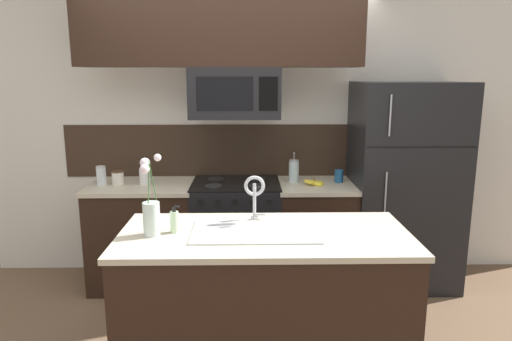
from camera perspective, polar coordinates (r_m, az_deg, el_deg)
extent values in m
plane|color=brown|center=(3.47, -2.79, -20.06)|extent=(10.00, 10.00, 0.00)
cube|color=silver|center=(4.27, 1.59, 4.63)|extent=(5.20, 0.10, 2.60)
cube|color=#332319|center=(4.23, -2.45, 2.51)|extent=(3.15, 0.01, 0.48)
cube|color=black|center=(4.20, -13.80, -7.97)|extent=(0.87, 0.62, 0.88)
cube|color=beige|center=(4.07, -14.11, -1.92)|extent=(0.90, 0.65, 0.03)
cube|color=black|center=(4.14, 7.38, -8.01)|extent=(0.64, 0.62, 0.88)
cube|color=beige|center=(4.01, 7.55, -1.87)|extent=(0.67, 0.65, 0.03)
cube|color=black|center=(4.09, -2.48, -7.90)|extent=(0.76, 0.62, 0.91)
cube|color=black|center=(3.96, -2.54, -1.60)|extent=(0.76, 0.62, 0.01)
cylinder|color=black|center=(3.83, -5.32, -1.93)|extent=(0.15, 0.15, 0.01)
cylinder|color=black|center=(3.82, 0.15, -1.92)|extent=(0.15, 0.15, 0.01)
cylinder|color=black|center=(4.10, -5.04, -1.03)|extent=(0.15, 0.15, 0.01)
cylinder|color=black|center=(4.09, 0.07, -1.01)|extent=(0.15, 0.15, 0.01)
cylinder|color=black|center=(3.68, -6.93, -3.78)|extent=(0.03, 0.02, 0.03)
cylinder|color=black|center=(3.67, -4.80, -3.78)|extent=(0.03, 0.02, 0.03)
cylinder|color=black|center=(3.66, -2.65, -3.78)|extent=(0.03, 0.02, 0.03)
cylinder|color=black|center=(3.66, -0.51, -3.77)|extent=(0.03, 0.02, 0.03)
cylinder|color=black|center=(3.66, 1.64, -3.76)|extent=(0.03, 0.02, 0.03)
cube|color=black|center=(3.83, -2.65, 9.67)|extent=(0.74, 0.40, 0.41)
cube|color=black|center=(3.63, -3.93, 9.54)|extent=(0.45, 0.00, 0.27)
cube|color=black|center=(3.63, 1.55, 9.56)|extent=(0.15, 0.00, 0.27)
cube|color=black|center=(3.82, -4.54, 17.26)|extent=(2.27, 0.34, 0.60)
cube|color=black|center=(4.21, 17.93, -1.72)|extent=(0.90, 0.72, 1.78)
cube|color=black|center=(3.80, 20.04, 2.76)|extent=(0.86, 0.00, 0.01)
cylinder|color=#99999E|center=(3.67, 16.45, 6.62)|extent=(0.01, 0.01, 0.32)
cylinder|color=#99999E|center=(3.82, 15.77, -5.17)|extent=(0.01, 0.01, 0.68)
cylinder|color=silver|center=(4.12, -18.77, -0.71)|extent=(0.08, 0.08, 0.15)
cylinder|color=#B2B2B7|center=(4.11, -18.85, 0.41)|extent=(0.08, 0.08, 0.02)
cylinder|color=silver|center=(4.10, -16.88, -0.94)|extent=(0.10, 0.10, 0.11)
cylinder|color=#4C331E|center=(4.09, -16.93, -0.13)|extent=(0.10, 0.10, 0.01)
cylinder|color=silver|center=(4.05, -13.71, -0.82)|extent=(0.10, 0.10, 0.12)
cylinder|color=#B2B2B7|center=(4.03, -13.75, 0.12)|extent=(0.10, 0.10, 0.01)
ellipsoid|color=yellow|center=(3.93, 7.12, -1.55)|extent=(0.17, 0.12, 0.07)
ellipsoid|color=yellow|center=(3.94, 7.16, -1.50)|extent=(0.18, 0.09, 0.06)
ellipsoid|color=yellow|center=(3.93, 7.29, -1.55)|extent=(0.17, 0.04, 0.07)
ellipsoid|color=yellow|center=(3.94, 7.35, -1.50)|extent=(0.18, 0.08, 0.05)
ellipsoid|color=yellow|center=(3.93, 7.46, -1.55)|extent=(0.17, 0.12, 0.05)
cylinder|color=brown|center=(3.93, 7.28, -1.11)|extent=(0.02, 0.02, 0.03)
cylinder|color=silver|center=(4.02, 4.75, -0.20)|extent=(0.09, 0.09, 0.18)
cylinder|color=#A3A3AA|center=(4.00, 4.77, 1.20)|extent=(0.08, 0.08, 0.02)
cylinder|color=#A3A3AA|center=(3.99, 4.78, 1.70)|extent=(0.01, 0.01, 0.05)
sphere|color=#A3A3AA|center=(3.98, 4.79, 2.16)|extent=(0.02, 0.02, 0.02)
cylinder|color=#1E5184|center=(4.07, 10.33, -0.69)|extent=(0.08, 0.08, 0.11)
cube|color=black|center=(2.95, 1.05, -16.42)|extent=(1.71, 0.76, 0.88)
cube|color=beige|center=(2.76, 1.09, -8.08)|extent=(1.74, 0.79, 0.03)
cube|color=#ADAFB5|center=(2.76, -0.12, -7.67)|extent=(0.76, 0.42, 0.01)
cube|color=#ADAFB5|center=(2.79, -3.76, -9.21)|extent=(0.30, 0.32, 0.15)
cube|color=#ADAFB5|center=(2.79, 3.52, -9.16)|extent=(0.30, 0.32, 0.15)
cylinder|color=#B7BABF|center=(2.99, -0.19, -5.96)|extent=(0.04, 0.04, 0.02)
cylinder|color=#B7BABF|center=(2.96, -0.20, -3.75)|extent=(0.02, 0.02, 0.22)
torus|color=#B7BABF|center=(2.88, -0.18, -1.93)|extent=(0.13, 0.02, 0.13)
cylinder|color=#B7BABF|center=(2.83, -0.16, -2.78)|extent=(0.02, 0.02, 0.06)
cube|color=#B7BABF|center=(2.98, 0.48, -5.50)|extent=(0.07, 0.01, 0.01)
cylinder|color=beige|center=(2.78, -10.16, -6.36)|extent=(0.05, 0.05, 0.13)
cylinder|color=black|center=(2.76, -10.22, -4.84)|extent=(0.02, 0.02, 0.02)
cube|color=black|center=(2.75, -9.90, -4.48)|extent=(0.03, 0.01, 0.01)
cylinder|color=silver|center=(2.75, -12.92, -5.92)|extent=(0.10, 0.10, 0.20)
cylinder|color=silver|center=(2.77, -12.86, -7.18)|extent=(0.09, 0.09, 0.06)
cylinder|color=#386B2D|center=(2.74, -12.55, -2.58)|extent=(0.04, 0.08, 0.38)
sphere|color=silver|center=(2.73, -12.21, 1.59)|extent=(0.04, 0.04, 0.04)
cylinder|color=#386B2D|center=(2.72, -13.30, -2.94)|extent=(0.03, 0.02, 0.37)
sphere|color=silver|center=(2.69, -13.72, 0.93)|extent=(0.06, 0.06, 0.06)
cylinder|color=#386B2D|center=(2.70, -13.31, -3.34)|extent=(0.02, 0.04, 0.34)
sphere|color=silver|center=(2.64, -13.75, 0.18)|extent=(0.06, 0.06, 0.06)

